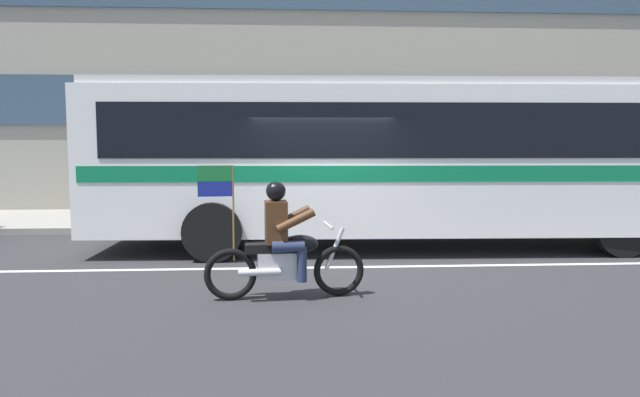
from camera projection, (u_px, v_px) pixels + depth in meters
ground_plane at (322, 260)px, 10.26m from camera, size 60.00×60.00×0.00m
sidewalk_curb at (309, 219)px, 15.32m from camera, size 28.00×3.80×0.15m
lane_center_stripe at (324, 267)px, 9.66m from camera, size 26.60×0.14×0.01m
office_building_facade at (306, 54)px, 17.15m from camera, size 28.00×0.89×9.36m
transit_bus at (420, 152)px, 11.38m from camera, size 12.68×2.95×3.22m
motorcycle_with_rider at (283, 249)px, 7.71m from camera, size 2.19×0.65×1.78m
fire_hydrant at (226, 208)px, 13.86m from camera, size 0.22×0.30×0.75m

